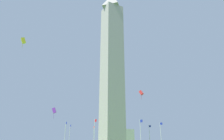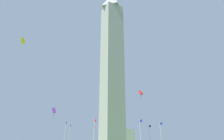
# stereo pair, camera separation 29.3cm
# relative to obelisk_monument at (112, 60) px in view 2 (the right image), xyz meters

# --- Properties ---
(obelisk_monument) EXTENTS (6.48, 6.48, 58.91)m
(obelisk_monument) POSITION_rel_obelisk_monument_xyz_m (0.00, 0.00, 0.00)
(obelisk_monument) COLOR #A8A399
(obelisk_monument) RESTS_ON ground
(flagpole_n) EXTENTS (1.12, 0.14, 7.44)m
(flagpole_n) POSITION_rel_obelisk_monument_xyz_m (14.95, 0.00, -25.35)
(flagpole_n) COLOR silver
(flagpole_n) RESTS_ON ground
(flagpole_ne) EXTENTS (1.12, 0.14, 7.44)m
(flagpole_ne) POSITION_rel_obelisk_monument_xyz_m (10.59, 10.53, -25.35)
(flagpole_ne) COLOR silver
(flagpole_ne) RESTS_ON ground
(flagpole_e) EXTENTS (1.12, 0.14, 7.44)m
(flagpole_e) POSITION_rel_obelisk_monument_xyz_m (0.06, 14.89, -25.35)
(flagpole_e) COLOR silver
(flagpole_e) RESTS_ON ground
(flagpole_se) EXTENTS (1.12, 0.14, 7.44)m
(flagpole_se) POSITION_rel_obelisk_monument_xyz_m (-10.46, 10.53, -25.35)
(flagpole_se) COLOR silver
(flagpole_se) RESTS_ON ground
(flagpole_s) EXTENTS (1.12, 0.14, 7.44)m
(flagpole_s) POSITION_rel_obelisk_monument_xyz_m (-14.82, 0.00, -25.35)
(flagpole_s) COLOR silver
(flagpole_s) RESTS_ON ground
(flagpole_sw) EXTENTS (1.12, 0.14, 7.44)m
(flagpole_sw) POSITION_rel_obelisk_monument_xyz_m (-10.46, -10.53, -25.35)
(flagpole_sw) COLOR silver
(flagpole_sw) RESTS_ON ground
(flagpole_w) EXTENTS (1.12, 0.14, 7.44)m
(flagpole_w) POSITION_rel_obelisk_monument_xyz_m (0.06, -14.89, -25.35)
(flagpole_w) COLOR silver
(flagpole_w) RESTS_ON ground
(flagpole_nw) EXTENTS (1.12, 0.14, 7.44)m
(flagpole_nw) POSITION_rel_obelisk_monument_xyz_m (10.59, -10.53, -25.35)
(flagpole_nw) COLOR silver
(flagpole_nw) RESTS_ON ground
(kite_red_box) EXTENTS (1.06, 0.83, 1.95)m
(kite_red_box) POSITION_rel_obelisk_monument_xyz_m (23.60, -5.78, -17.59)
(kite_red_box) COLOR red
(kite_yellow_box) EXTENTS (0.62, 0.95, 2.15)m
(kite_yellow_box) POSITION_rel_obelisk_monument_xyz_m (20.08, -29.39, -9.72)
(kite_yellow_box) COLOR yellow
(kite_purple_box) EXTENTS (1.06, 1.28, 2.67)m
(kite_purple_box) POSITION_rel_obelisk_monument_xyz_m (6.12, -19.70, -20.02)
(kite_purple_box) COLOR purple
(distant_building) EXTENTS (23.79, 10.06, 8.56)m
(distant_building) POSITION_rel_obelisk_monument_xyz_m (-57.97, 35.60, -25.18)
(distant_building) COLOR beige
(distant_building) RESTS_ON ground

